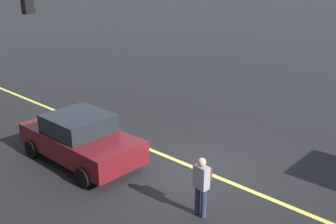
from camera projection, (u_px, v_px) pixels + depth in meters
name	position (u px, v px, depth m)	size (l,w,h in m)	color
ground	(197.00, 169.00, 12.04)	(200.00, 200.00, 0.00)	black
lane_stripe_center	(197.00, 169.00, 12.04)	(80.00, 0.16, 0.01)	#D8CC4C
car_maroon	(80.00, 138.00, 12.33)	(4.24, 2.08, 1.56)	#591116
pedestrian_with_backpack	(202.00, 183.00, 9.48)	(0.40, 0.39, 1.59)	#262D4C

